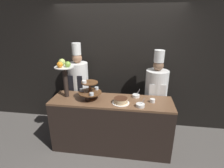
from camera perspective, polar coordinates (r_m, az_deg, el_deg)
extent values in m
plane|color=#5B5651|center=(3.24, -1.06, -22.80)|extent=(14.00, 14.00, 0.00)
cube|color=black|center=(3.65, 1.83, 7.39)|extent=(10.00, 0.06, 2.80)
cube|color=black|center=(3.18, -0.26, -13.24)|extent=(2.04, 0.58, 0.91)
cube|color=brown|center=(2.95, -0.28, -5.55)|extent=(2.04, 0.58, 0.03)
cylinder|color=brown|center=(2.99, -7.09, -4.81)|extent=(0.17, 0.17, 0.02)
cylinder|color=brown|center=(2.93, -7.22, -2.21)|extent=(0.04, 0.04, 0.31)
cylinder|color=brown|center=(2.94, -7.19, -2.74)|extent=(0.39, 0.39, 0.02)
cylinder|color=brown|center=(2.88, -7.35, 0.49)|extent=(0.27, 0.27, 0.02)
cylinder|color=silver|center=(2.98, -9.87, -1.93)|extent=(0.07, 0.07, 0.04)
cylinder|color=beige|center=(2.98, -9.87, -2.05)|extent=(0.06, 0.06, 0.03)
cylinder|color=silver|center=(2.79, -6.69, -3.29)|extent=(0.07, 0.07, 0.04)
cylinder|color=red|center=(2.80, -6.68, -3.42)|extent=(0.06, 0.06, 0.03)
cylinder|color=silver|center=(3.02, -5.09, -1.41)|extent=(0.07, 0.07, 0.04)
cylinder|color=green|center=(3.02, -5.09, -1.53)|extent=(0.06, 0.06, 0.03)
cylinder|color=white|center=(2.83, -9.06, 0.69)|extent=(0.07, 0.07, 0.04)
cylinder|color=#2D231E|center=(3.08, -14.91, 0.53)|extent=(0.08, 0.08, 0.53)
cylinder|color=white|center=(3.00, -15.37, 5.39)|extent=(0.32, 0.32, 0.01)
sphere|color=#84B742|center=(2.94, -14.23, 6.27)|extent=(0.09, 0.09, 0.09)
sphere|color=#ADC160|center=(3.06, -16.03, 6.86)|extent=(0.12, 0.12, 0.12)
sphere|color=orange|center=(2.94, -16.70, 6.07)|extent=(0.10, 0.10, 0.10)
cylinder|color=white|center=(2.84, 2.87, -6.16)|extent=(0.28, 0.28, 0.01)
cylinder|color=#E0BC89|center=(2.82, 2.88, -5.42)|extent=(0.23, 0.23, 0.07)
cylinder|color=#472819|center=(2.81, 2.90, -4.70)|extent=(0.22, 0.22, 0.01)
cylinder|color=white|center=(2.93, 13.09, -5.31)|extent=(0.08, 0.08, 0.06)
cylinder|color=white|center=(2.75, 9.22, -6.86)|extent=(0.13, 0.13, 0.05)
cylinder|color=#BCBCC1|center=(2.72, 10.09, -5.59)|extent=(0.05, 0.01, 0.11)
cylinder|color=white|center=(3.07, 7.84, -3.84)|extent=(0.12, 0.12, 0.05)
cylinder|color=#BCBCC1|center=(3.04, 8.54, -2.69)|extent=(0.05, 0.01, 0.11)
cube|color=#38332D|center=(3.78, -10.24, -7.83)|extent=(0.29, 0.16, 0.91)
cylinder|color=white|center=(3.50, -10.96, 2.59)|extent=(0.39, 0.39, 0.53)
cube|color=black|center=(3.37, -11.83, -0.07)|extent=(0.27, 0.01, 0.34)
sphere|color=#A37556|center=(3.41, -11.36, 8.32)|extent=(0.19, 0.19, 0.19)
cylinder|color=white|center=(3.38, -11.57, 11.17)|extent=(0.17, 0.17, 0.22)
cube|color=#28282D|center=(3.65, 13.43, -10.00)|extent=(0.31, 0.17, 0.81)
cylinder|color=white|center=(3.37, 14.35, -0.07)|extent=(0.42, 0.42, 0.53)
cube|color=white|center=(3.23, 14.51, -3.05)|extent=(0.29, 0.01, 0.34)
sphere|color=#846047|center=(3.27, 14.90, 5.86)|extent=(0.19, 0.19, 0.19)
cylinder|color=white|center=(3.23, 15.17, 8.77)|extent=(0.18, 0.18, 0.22)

